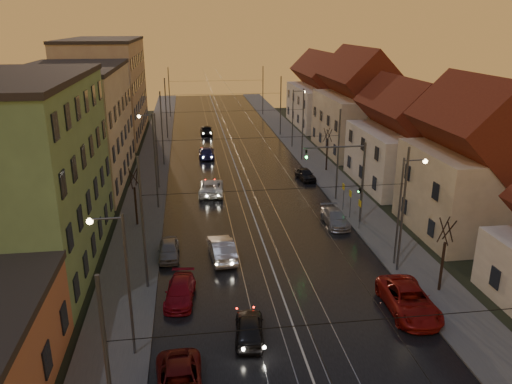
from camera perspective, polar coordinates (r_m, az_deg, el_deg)
name	(u,v)px	position (r m, az deg, el deg)	size (l,w,h in m)	color
ground	(307,365)	(27.14, 5.86, -19.06)	(160.00, 160.00, 0.00)	black
road	(233,161)	(63.20, -2.59, 3.58)	(16.00, 120.00, 0.04)	black
sidewalk_left	(153,163)	(63.11, -11.69, 3.23)	(4.00, 120.00, 0.15)	#4C4C4C
sidewalk_right	(311,158)	(64.83, 6.26, 3.93)	(4.00, 120.00, 0.15)	#4C4C4C
tram_rail_0	(216,161)	(63.04, -4.59, 3.53)	(0.06, 120.00, 0.03)	gray
tram_rail_1	(227,161)	(63.13, -3.29, 3.59)	(0.06, 120.00, 0.03)	gray
tram_rail_2	(239,160)	(63.27, -1.90, 3.64)	(0.06, 120.00, 0.03)	gray
tram_rail_3	(251,160)	(63.42, -0.61, 3.69)	(0.06, 120.00, 0.03)	gray
apartment_left_1	(14,178)	(38.12, -25.88, 1.49)	(10.00, 18.00, 13.00)	#618555
apartment_left_2	(75,127)	(57.03, -20.01, 6.97)	(10.00, 20.00, 12.00)	#B4A48B
apartment_left_3	(106,89)	(80.22, -16.73, 11.17)	(10.00, 24.00, 14.00)	#A38069
house_right_1	(472,169)	(43.69, 23.50, 2.42)	(8.67, 10.20, 10.80)	#B7A88D
house_right_2	(404,142)	(55.00, 16.58, 5.46)	(9.18, 12.24, 9.20)	beige
house_right_3	(358,108)	(68.45, 11.59, 9.36)	(9.18, 14.28, 11.50)	#B7A88D
house_right_4	(322,95)	(85.56, 7.60, 10.90)	(9.18, 16.32, 10.00)	beige
catenary_pole_l_1	(143,225)	(32.26, -12.80, -3.74)	(0.16, 0.16, 9.00)	#595B60
catenary_pole_r_1	(403,212)	(35.08, 16.42, -2.20)	(0.16, 0.16, 9.00)	#595B60
catenary_pole_l_2	(155,163)	(46.45, -11.42, 3.32)	(0.16, 0.16, 9.00)	#595B60
catenary_pole_r_2	(338,156)	(48.45, 9.35, 4.09)	(0.16, 0.16, 9.00)	#595B60
catenary_pole_l_3	(162,129)	(61.03, -10.69, 7.05)	(0.16, 0.16, 9.00)	#595B60
catenary_pole_r_3	(303,125)	(62.56, 5.37, 7.58)	(0.16, 0.16, 9.00)	#595B60
catenary_pole_l_4	(166,109)	(75.77, -10.24, 9.33)	(0.16, 0.16, 9.00)	#595B60
catenary_pole_r_4	(281,106)	(77.02, 2.83, 9.75)	(0.16, 0.16, 9.00)	#595B60
catenary_pole_l_5	(169,93)	(93.57, -9.88, 11.12)	(0.16, 0.16, 9.00)	#595B60
catenary_pole_r_5	(263,91)	(94.58, 0.79, 11.47)	(0.16, 0.16, 9.00)	#595B60
street_lamp_0	(121,273)	(25.84, -15.15, -8.91)	(1.75, 0.32, 8.00)	#595B60
street_lamp_1	(404,201)	(36.00, 16.58, -1.02)	(1.75, 0.32, 8.00)	#595B60
street_lamp_2	(153,144)	(52.20, -11.66, 5.45)	(1.75, 0.32, 8.00)	#595B60
street_lamp_3	(295,113)	(69.32, 4.48, 9.03)	(1.75, 0.32, 8.00)	#595B60
traffic_light_mast	(352,173)	(42.75, 10.90, 2.14)	(5.30, 0.32, 7.20)	#595B60
bare_tree_0	(135,199)	(43.37, -13.63, -0.74)	(1.09, 1.09, 5.11)	black
bare_tree_1	(443,257)	(34.08, 20.60, -6.97)	(1.09, 1.09, 5.11)	black
bare_tree_2	(327,151)	(58.73, 8.12, 4.71)	(1.09, 1.09, 5.11)	black
driving_car_0	(249,328)	(28.50, -0.77, -15.24)	(1.56, 3.88, 1.32)	black
driving_car_1	(222,249)	(37.13, -3.92, -6.48)	(1.65, 4.73, 1.56)	#A9A8AE
driving_car_2	(211,187)	(50.92, -5.14, 0.55)	(2.39, 5.18, 1.44)	silver
driving_car_3	(207,152)	(64.83, -5.67, 4.52)	(1.96, 4.83, 1.40)	#1A1C4F
driving_car_4	(206,130)	(78.56, -5.69, 7.09)	(1.78, 4.43, 1.51)	black
parked_left_1	(179,384)	(25.15, -8.75, -20.83)	(2.21, 4.79, 1.33)	#590F0F
parked_left_2	(180,291)	(32.26, -8.66, -11.16)	(1.73, 4.25, 1.23)	maroon
parked_left_3	(169,249)	(37.81, -9.93, -6.49)	(1.50, 3.73, 1.27)	gray
parked_right_0	(409,300)	(32.03, 17.06, -11.74)	(2.59, 5.61, 1.56)	maroon
parked_right_1	(335,218)	(43.59, 9.02, -2.92)	(1.79, 4.42, 1.28)	#9B9A9F
parked_right_2	(305,174)	(55.63, 5.66, 2.04)	(1.50, 3.73, 1.27)	black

